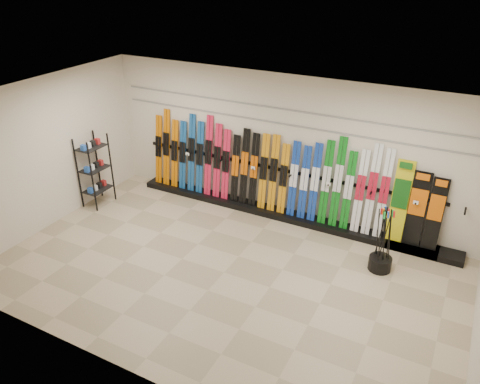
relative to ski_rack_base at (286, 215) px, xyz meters
The scene contains 12 objects.
floor 2.29m from the ski_rack_base, 95.64° to the right, with size 8.00×8.00×0.00m, color gray.
back_wall 1.47m from the ski_rack_base, 135.64° to the left, with size 8.00×8.00×0.00m, color beige.
left_wall 5.01m from the ski_rack_base, 151.65° to the right, with size 5.00×5.00×0.00m, color beige.
ceiling 3.73m from the ski_rack_base, 95.64° to the right, with size 8.00×8.00×0.00m, color silver.
ski_rack_base is the anchor object (origin of this frame).
skis 1.11m from the ski_rack_base, behind, with size 5.37×0.26×1.83m.
snowboards 2.64m from the ski_rack_base, ahead, with size 0.94×0.25×1.59m.
accessory_rack 4.26m from the ski_rack_base, 161.47° to the right, with size 0.40×0.60×1.60m, color black.
pole_bin 2.37m from the ski_rack_base, 22.53° to the right, with size 0.40×0.40×0.25m, color black.
ski_poles 2.41m from the ski_rack_base, 22.14° to the right, with size 0.32×0.30×1.18m.
slatwall_rail_0 1.96m from the ski_rack_base, 138.37° to the left, with size 7.60×0.02×0.03m, color gray.
slatwall_rail_1 2.26m from the ski_rack_base, 138.37° to the left, with size 7.60×0.02×0.03m, color gray.
Camera 1 is at (3.35, -5.81, 5.06)m, focal length 35.00 mm.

